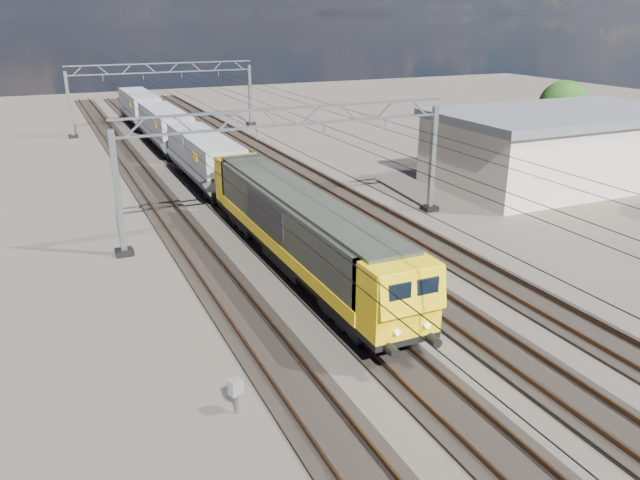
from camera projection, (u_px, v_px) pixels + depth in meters
name	position (u px, v px, depth m)	size (l,w,h in m)	color
ground	(321.00, 253.00, 32.97)	(160.00, 160.00, 0.00)	#2A241F
track_outer_west	(210.00, 270.00, 30.62)	(2.60, 140.00, 0.30)	black
track_loco	(286.00, 257.00, 32.17)	(2.60, 140.00, 0.30)	black
track_inner_east	(354.00, 246.00, 33.72)	(2.60, 140.00, 0.30)	black
track_outer_east	(417.00, 236.00, 35.28)	(2.60, 140.00, 0.30)	black
catenary_gantry_mid	(291.00, 165.00, 35.06)	(19.90, 0.90, 7.11)	gray
catenary_gantry_far	(164.00, 94.00, 65.87)	(19.90, 0.90, 7.11)	gray
overhead_wires	(266.00, 121.00, 37.85)	(12.03, 140.00, 0.53)	black
locomotive	(298.00, 226.00, 29.88)	(2.76, 21.10, 3.62)	black
hopper_wagon_lead	(205.00, 156.00, 45.05)	(3.38, 13.00, 3.25)	black
hopper_wagon_mid	(165.00, 126.00, 57.20)	(3.38, 13.00, 3.25)	black
hopper_wagon_third	(140.00, 106.00, 69.35)	(3.38, 13.00, 3.25)	black
trackside_cabinet	(236.00, 388.00, 19.42)	(0.48, 0.42, 1.22)	gray
industrial_shed	(559.00, 147.00, 45.72)	(18.60, 10.60, 5.40)	beige
tree_far	(568.00, 107.00, 55.14)	(4.89, 4.49, 6.46)	#392419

